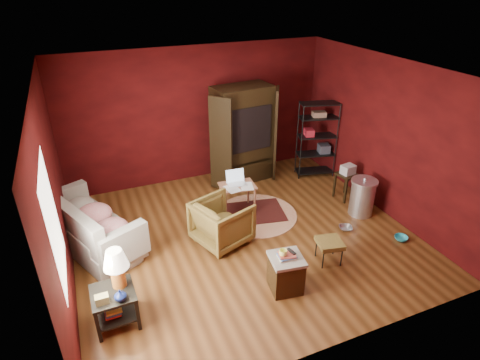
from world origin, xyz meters
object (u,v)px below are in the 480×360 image
object	(u,v)px
tv_armoire	(243,133)
hamper	(286,273)
wire_shelving	(317,136)
sofa	(89,229)
armchair	(222,220)
side_table	(115,281)
laptop_desk	(237,188)

from	to	relation	value
tv_armoire	hamper	bearing A→B (deg)	-109.25
hamper	wire_shelving	xyz separation A→B (m)	(2.34, 2.96, 0.62)
sofa	wire_shelving	xyz separation A→B (m)	(4.82, 0.89, 0.54)
armchair	tv_armoire	size ratio (longest dim) A/B	0.41
wire_shelving	side_table	bearing A→B (deg)	-135.66
side_table	hamper	distance (m)	2.30
wire_shelving	armchair	bearing A→B (deg)	-136.12
sofa	side_table	size ratio (longest dim) A/B	1.77
armchair	laptop_desk	bearing A→B (deg)	-56.47
armchair	side_table	bearing A→B (deg)	100.83
wire_shelving	sofa	bearing A→B (deg)	-154.82
laptop_desk	wire_shelving	xyz separation A→B (m)	(2.17, 0.74, 0.41)
armchair	tv_armoire	distance (m)	2.41
sofa	tv_armoire	size ratio (longest dim) A/B	0.92
sofa	laptop_desk	distance (m)	2.66
hamper	wire_shelving	distance (m)	3.82
side_table	laptop_desk	size ratio (longest dim) A/B	1.33
laptop_desk	wire_shelving	world-z (taller)	wire_shelving
sofa	laptop_desk	world-z (taller)	laptop_desk
laptop_desk	wire_shelving	distance (m)	2.33
side_table	wire_shelving	xyz separation A→B (m)	(4.59, 2.61, 0.27)
tv_armoire	side_table	bearing A→B (deg)	-141.09
sofa	laptop_desk	xyz separation A→B (m)	(2.65, 0.15, 0.13)
armchair	laptop_desk	size ratio (longest dim) A/B	1.05
sofa	wire_shelving	distance (m)	4.93
laptop_desk	tv_armoire	size ratio (longest dim) A/B	0.39
hamper	laptop_desk	bearing A→B (deg)	85.44
sofa	armchair	world-z (taller)	armchair
sofa	wire_shelving	size ratio (longest dim) A/B	1.13
sofa	wire_shelving	world-z (taller)	wire_shelving
side_table	wire_shelving	bearing A→B (deg)	29.61
hamper	tv_armoire	bearing A→B (deg)	76.80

